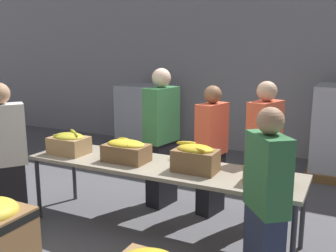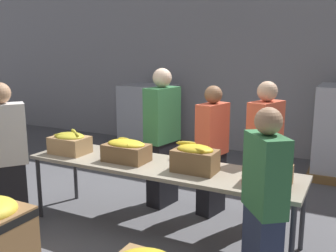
% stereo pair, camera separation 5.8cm
% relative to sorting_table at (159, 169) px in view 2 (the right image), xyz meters
% --- Properties ---
extents(ground_plane, '(30.00, 30.00, 0.00)m').
position_rel_sorting_table_xyz_m(ground_plane, '(0.00, 0.00, -0.74)').
color(ground_plane, slate).
extents(wall_back, '(16.00, 0.08, 4.00)m').
position_rel_sorting_table_xyz_m(wall_back, '(0.00, 3.82, 1.26)').
color(wall_back, '#A8A8AD').
rests_on(wall_back, ground_plane).
extents(sorting_table, '(3.08, 0.77, 0.79)m').
position_rel_sorting_table_xyz_m(sorting_table, '(0.00, 0.00, 0.00)').
color(sorting_table, '#9E937F').
rests_on(sorting_table, ground_plane).
extents(banana_box_0, '(0.44, 0.33, 0.28)m').
position_rel_sorting_table_xyz_m(banana_box_0, '(-1.18, -0.08, 0.18)').
color(banana_box_0, tan).
rests_on(banana_box_0, sorting_table).
extents(banana_box_1, '(0.50, 0.31, 0.25)m').
position_rel_sorting_table_xyz_m(banana_box_1, '(-0.39, -0.05, 0.17)').
color(banana_box_1, olive).
rests_on(banana_box_1, sorting_table).
extents(banana_box_2, '(0.45, 0.28, 0.30)m').
position_rel_sorting_table_xyz_m(banana_box_2, '(0.44, -0.03, 0.19)').
color(banana_box_2, olive).
rests_on(banana_box_2, sorting_table).
extents(banana_box_3, '(0.42, 0.31, 0.25)m').
position_rel_sorting_table_xyz_m(banana_box_3, '(1.19, -0.07, 0.17)').
color(banana_box_3, olive).
rests_on(banana_box_3, sorting_table).
extents(volunteer_0, '(0.32, 0.52, 1.79)m').
position_rel_sorting_table_xyz_m(volunteer_0, '(-0.34, 0.71, 0.15)').
color(volunteer_0, black).
rests_on(volunteer_0, ground_plane).
extents(volunteer_1, '(0.43, 0.47, 1.59)m').
position_rel_sorting_table_xyz_m(volunteer_1, '(1.28, -0.61, 0.05)').
color(volunteer_1, '#2D3856').
rests_on(volunteer_1, ground_plane).
extents(volunteer_2, '(0.35, 0.50, 1.68)m').
position_rel_sorting_table_xyz_m(volunteer_2, '(0.97, 0.73, 0.10)').
color(volunteer_2, '#6B604C').
rests_on(volunteer_2, ground_plane).
extents(volunteer_3, '(0.45, 0.50, 1.69)m').
position_rel_sorting_table_xyz_m(volunteer_3, '(-1.47, -0.77, 0.10)').
color(volunteer_3, black).
rests_on(volunteer_3, ground_plane).
extents(volunteer_4, '(0.31, 0.47, 1.60)m').
position_rel_sorting_table_xyz_m(volunteer_4, '(0.33, 0.75, 0.06)').
color(volunteer_4, black).
rests_on(volunteer_4, ground_plane).
extents(pallet_stack_0, '(1.03, 1.03, 1.33)m').
position_rel_sorting_table_xyz_m(pallet_stack_0, '(-1.93, 3.12, -0.09)').
color(pallet_stack_0, olive).
rests_on(pallet_stack_0, ground_plane).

